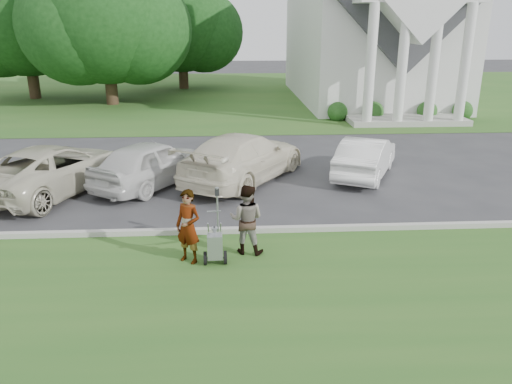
{
  "coord_description": "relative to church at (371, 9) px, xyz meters",
  "views": [
    {
      "loc": [
        -0.49,
        -11.19,
        5.13
      ],
      "look_at": [
        0.14,
        0.0,
        1.29
      ],
      "focal_mm": 35.0,
      "sensor_mm": 36.0,
      "label": 1
    }
  ],
  "objects": [
    {
      "name": "car_b",
      "position": [
        -11.99,
        -18.48,
        -5.17
      ],
      "size": [
        4.02,
        4.73,
        1.53
      ],
      "primitive_type": "imported",
      "rotation": [
        0.0,
        0.0,
        2.55
      ],
      "color": "silver",
      "rests_on": "ground"
    },
    {
      "name": "ground",
      "position": [
        -9.0,
        -23.11,
        -5.94
      ],
      "size": [
        120.0,
        120.0,
        0.0
      ],
      "primitive_type": "plane",
      "color": "#333335",
      "rests_on": "ground"
    },
    {
      "name": "tree_far",
      "position": [
        -23.01,
        1.87,
        -0.25
      ],
      "size": [
        11.64,
        9.2,
        10.73
      ],
      "color": "#332316",
      "rests_on": "ground"
    },
    {
      "name": "church",
      "position": [
        0.0,
        0.0,
        0.0
      ],
      "size": [
        9.19,
        19.0,
        24.1
      ],
      "color": "white",
      "rests_on": "ground"
    },
    {
      "name": "grass_strip",
      "position": [
        -9.0,
        -26.11,
        -5.93
      ],
      "size": [
        80.0,
        7.0,
        0.01
      ],
      "primitive_type": "cube",
      "color": "#2A591E",
      "rests_on": "ground"
    },
    {
      "name": "curb",
      "position": [
        -9.0,
        -22.56,
        -5.86
      ],
      "size": [
        80.0,
        0.18,
        0.15
      ],
      "primitive_type": "cube",
      "color": "#9E9E93",
      "rests_on": "ground"
    },
    {
      "name": "tree_back",
      "position": [
        -13.01,
        6.87,
        -1.21
      ],
      "size": [
        9.61,
        7.6,
        8.89
      ],
      "color": "#332316",
      "rests_on": "ground"
    },
    {
      "name": "tree_left",
      "position": [
        -17.01,
        -1.13,
        -0.83
      ],
      "size": [
        10.63,
        8.4,
        9.71
      ],
      "color": "#332316",
      "rests_on": "ground"
    },
    {
      "name": "car_d",
      "position": [
        -4.74,
        -17.79,
        -5.26
      ],
      "size": [
        3.13,
        4.37,
        1.37
      ],
      "primitive_type": "imported",
      "rotation": [
        0.0,
        0.0,
        2.68
      ],
      "color": "white",
      "rests_on": "ground"
    },
    {
      "name": "car_a",
      "position": [
        -14.99,
        -18.9,
        -5.19
      ],
      "size": [
        4.43,
        5.96,
        1.5
      ],
      "primitive_type": "imported",
      "rotation": [
        0.0,
        0.0,
        2.74
      ],
      "color": "beige",
      "rests_on": "ground"
    },
    {
      "name": "car_c",
      "position": [
        -8.99,
        -18.07,
        -5.13
      ],
      "size": [
        4.91,
        5.91,
        1.62
      ],
      "primitive_type": "imported",
      "rotation": [
        0.0,
        0.0,
        2.57
      ],
      "color": "beige",
      "rests_on": "ground"
    },
    {
      "name": "parking_meter_near",
      "position": [
        -9.78,
        -23.07,
        -5.05
      ],
      "size": [
        0.1,
        0.09,
        1.4
      ],
      "color": "#979A9F",
      "rests_on": "ground"
    },
    {
      "name": "church_lawn",
      "position": [
        -9.0,
        3.89,
        -5.93
      ],
      "size": [
        80.0,
        30.0,
        0.01
      ],
      "primitive_type": "cube",
      "color": "#2A591E",
      "rests_on": "ground"
    },
    {
      "name": "person_left",
      "position": [
        -10.41,
        -24.11,
        -5.1
      ],
      "size": [
        0.73,
        0.67,
        1.69
      ],
      "primitive_type": "imported",
      "rotation": [
        0.0,
        0.0,
        -0.56
      ],
      "color": "#999999",
      "rests_on": "ground"
    },
    {
      "name": "striping_cart",
      "position": [
        -9.83,
        -24.24,
        -5.53
      ],
      "size": [
        0.53,
        1.03,
        0.95
      ],
      "rotation": [
        0.0,
        0.0,
        0.03
      ],
      "color": "black",
      "rests_on": "ground"
    },
    {
      "name": "person_right",
      "position": [
        -9.11,
        -23.71,
        -5.12
      ],
      "size": [
        0.93,
        0.81,
        1.65
      ],
      "primitive_type": "imported",
      "rotation": [
        0.0,
        0.0,
        2.88
      ],
      "color": "#999999",
      "rests_on": "ground"
    }
  ]
}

